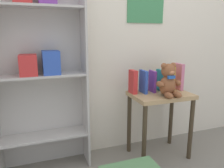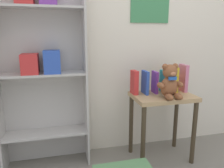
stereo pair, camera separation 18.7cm
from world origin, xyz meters
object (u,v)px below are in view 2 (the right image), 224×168
book_standing_blue (145,82)px  book_standing_teal (164,81)px  teddy_bear (170,82)px  display_table (162,108)px  book_standing_purple (155,82)px  book_standing_yellow (174,79)px  book_standing_pink (183,78)px  book_standing_red (134,82)px  bookshelf_side (42,64)px

book_standing_blue → book_standing_teal: 0.19m
teddy_bear → book_standing_teal: bearing=78.5°
display_table → book_standing_purple: book_standing_purple is taller
display_table → book_standing_purple: (-0.05, 0.08, 0.22)m
book_standing_teal → book_standing_yellow: (0.10, -0.01, 0.02)m
teddy_bear → book_standing_pink: 0.29m
teddy_bear → book_standing_purple: size_ratio=1.45×
display_table → book_standing_yellow: book_standing_yellow is taller
display_table → book_standing_pink: bearing=18.0°
teddy_bear → book_standing_teal: 0.19m
book_standing_red → bookshelf_side: bearing=170.7°
teddy_bear → book_standing_yellow: size_ratio=1.23×
book_standing_purple → book_standing_red: bearing=177.5°
book_standing_purple → book_standing_pink: (0.29, 0.00, 0.03)m
book_standing_red → book_standing_yellow: 0.39m
teddy_bear → book_standing_yellow: teddy_bear is taller
display_table → book_standing_purple: 0.24m
book_standing_purple → book_standing_yellow: size_ratio=0.85×
display_table → bookshelf_side: bearing=169.5°
book_standing_purple → teddy_bear: bearing=-69.0°
display_table → book_standing_teal: bearing=62.3°
book_standing_purple → book_standing_pink: 0.29m
bookshelf_side → book_standing_pink: (1.27, -0.11, -0.16)m
book_standing_blue → book_standing_pink: bearing=1.1°
book_standing_red → book_standing_pink: size_ratio=0.84×
book_standing_blue → book_standing_pink: 0.39m
bookshelf_side → book_standing_red: (0.79, -0.10, -0.18)m
book_standing_blue → book_standing_pink: book_standing_pink is taller
book_standing_yellow → book_standing_pink: bearing=-1.0°
book_standing_red → book_standing_yellow: book_standing_yellow is taller
bookshelf_side → book_standing_red: bearing=-7.3°
display_table → book_standing_teal: book_standing_teal is taller
teddy_bear → book_standing_teal: (0.04, 0.18, -0.03)m
book_standing_blue → book_standing_purple: (0.10, 0.00, -0.00)m
bookshelf_side → book_standing_blue: bookshelf_side is taller
book_standing_blue → book_standing_yellow: size_ratio=0.88×
book_standing_yellow → book_standing_purple: bearing=-177.3°
book_standing_teal → book_standing_yellow: 0.10m
book_standing_red → book_standing_blue: book_standing_red is taller
book_standing_blue → book_standing_teal: (0.19, 0.02, -0.00)m
book_standing_blue → bookshelf_side: bearing=172.6°
bookshelf_side → book_standing_teal: bearing=-5.3°
book_standing_red → book_standing_purple: book_standing_red is taller
book_standing_teal → book_standing_pink: (0.19, -0.01, 0.03)m
book_standing_teal → book_standing_red: bearing=178.5°
bookshelf_side → book_standing_yellow: bearing=-5.3°
bookshelf_side → book_standing_teal: bookshelf_side is taller
teddy_bear → book_standing_red: size_ratio=1.36×
display_table → teddy_bear: teddy_bear is taller
teddy_bear → book_standing_red: bearing=144.0°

